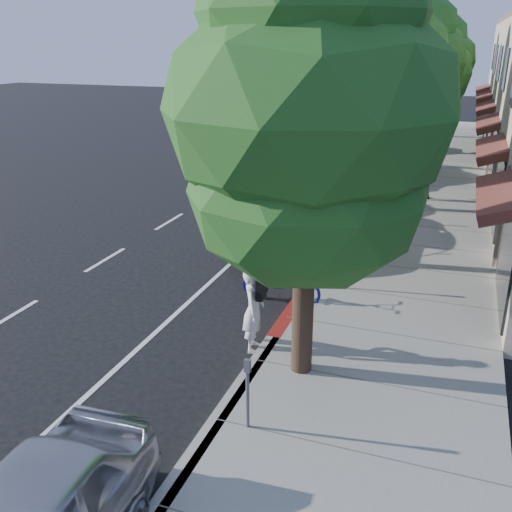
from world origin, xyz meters
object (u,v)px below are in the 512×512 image
at_px(dark_suv_far, 389,138).
at_px(cyclist, 253,310).
at_px(dark_sedan, 309,190).
at_px(white_pickup, 372,160).
at_px(street_tree_0, 309,117).
at_px(street_tree_5, 432,63).
at_px(bicycle, 281,282).
at_px(street_tree_1, 368,104).
at_px(silver_suv, 297,214).
at_px(street_tree_4, 423,74).
at_px(street_tree_2, 396,90).
at_px(pedestrian, 421,177).
at_px(street_tree_3, 414,65).

bearing_deg(dark_suv_far, cyclist, -92.68).
xyz_separation_m(dark_sedan, white_pickup, (1.39, 6.00, 0.08)).
distance_m(street_tree_0, street_tree_5, 30.00).
height_order(street_tree_0, cyclist, street_tree_0).
bearing_deg(dark_sedan, bicycle, -80.97).
bearing_deg(white_pickup, street_tree_5, 88.51).
height_order(street_tree_1, silver_suv, street_tree_1).
xyz_separation_m(street_tree_1, street_tree_4, (0.00, 18.00, -0.22)).
xyz_separation_m(bicycle, dark_suv_far, (-0.18, 20.97, 0.31)).
xyz_separation_m(street_tree_5, white_pickup, (-1.40, -13.00, -3.82)).
xyz_separation_m(street_tree_5, silver_suv, (-2.25, -22.50, -3.81)).
relative_size(street_tree_0, street_tree_5, 1.01).
bearing_deg(street_tree_0, cyclist, 152.20).
xyz_separation_m(street_tree_2, street_tree_5, (0.00, 18.00, 0.29)).
relative_size(street_tree_5, cyclist, 4.32).
height_order(street_tree_4, dark_sedan, street_tree_4).
xyz_separation_m(street_tree_5, pedestrian, (1.07, -16.33, -3.67)).
xyz_separation_m(street_tree_1, street_tree_3, (0.00, 12.00, 0.51)).
distance_m(street_tree_2, bicycle, 9.88).
height_order(street_tree_4, white_pickup, street_tree_4).
xyz_separation_m(street_tree_3, pedestrian, (1.07, -4.33, -4.00)).
height_order(street_tree_2, cyclist, street_tree_2).
distance_m(white_pickup, dark_suv_far, 6.99).
relative_size(street_tree_0, bicycle, 3.93).
bearing_deg(silver_suv, dark_suv_far, 89.10).
relative_size(white_pickup, dark_suv_far, 1.25).
height_order(street_tree_0, dark_sedan, street_tree_0).
distance_m(white_pickup, pedestrian, 4.15).
bearing_deg(street_tree_5, pedestrian, -86.27).
xyz_separation_m(street_tree_1, dark_suv_far, (-1.54, 17.99, -3.69)).
bearing_deg(dark_suv_far, bicycle, -92.99).
bearing_deg(dark_suv_far, street_tree_0, -89.81).
bearing_deg(street_tree_5, dark_suv_far, -104.35).
bearing_deg(street_tree_0, street_tree_1, 90.00).
height_order(street_tree_5, dark_suv_far, street_tree_5).
bearing_deg(cyclist, bicycle, -9.32).
distance_m(street_tree_4, bicycle, 21.37).
bearing_deg(dark_sedan, street_tree_0, -76.90).
xyz_separation_m(street_tree_0, silver_suv, (-2.25, 7.50, -4.02)).
relative_size(street_tree_1, street_tree_3, 0.91).
bearing_deg(bicycle, street_tree_0, -154.66).
relative_size(street_tree_3, dark_sedan, 1.65).
bearing_deg(street_tree_4, street_tree_5, 90.00).
relative_size(bicycle, dark_sedan, 0.42).
bearing_deg(street_tree_3, street_tree_0, -90.00).
distance_m(street_tree_3, pedestrian, 5.99).
bearing_deg(dark_suv_far, street_tree_4, -2.98).
bearing_deg(pedestrian, street_tree_1, 40.94).
distance_m(cyclist, white_pickup, 16.36).
height_order(cyclist, dark_suv_far, cyclist).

